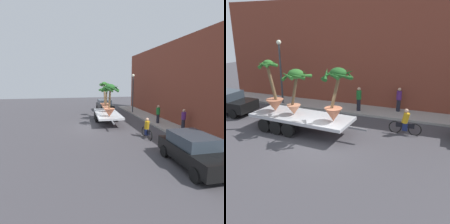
% 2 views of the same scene
% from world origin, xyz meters
% --- Properties ---
extents(ground_plane, '(60.00, 60.00, 0.00)m').
position_xyz_m(ground_plane, '(0.00, 0.00, 0.00)').
color(ground_plane, '#423F44').
extents(sidewalk, '(24.00, 2.20, 0.15)m').
position_xyz_m(sidewalk, '(0.00, 6.10, 0.07)').
color(sidewalk, '#A39E99').
rests_on(sidewalk, ground).
extents(building_facade, '(24.00, 1.20, 7.90)m').
position_xyz_m(building_facade, '(0.00, 7.80, 3.95)').
color(building_facade, brown).
rests_on(building_facade, ground).
extents(flatbed_trailer, '(7.01, 2.62, 0.98)m').
position_xyz_m(flatbed_trailer, '(-2.02, 1.14, 0.76)').
color(flatbed_trailer, '#B7BABF').
rests_on(flatbed_trailer, ground).
extents(potted_palm_rear, '(1.37, 1.11, 3.06)m').
position_xyz_m(potted_palm_rear, '(-3.74, 1.25, 2.11)').
color(potted_palm_rear, '#C17251').
rests_on(potted_palm_rear, flatbed_trailer).
extents(potted_palm_middle, '(1.68, 1.68, 2.91)m').
position_xyz_m(potted_palm_middle, '(0.47, 0.92, 2.50)').
color(potted_palm_middle, '#B26647').
rests_on(potted_palm_middle, flatbed_trailer).
extents(potted_palm_front, '(1.56, 1.63, 2.66)m').
position_xyz_m(potted_palm_front, '(-2.10, 1.13, 2.58)').
color(potted_palm_front, tan).
rests_on(potted_palm_front, flatbed_trailer).
extents(cyclist, '(1.84, 0.34, 1.54)m').
position_xyz_m(cyclist, '(3.90, 2.93, 0.67)').
color(cyclist, black).
rests_on(cyclist, ground).
extents(pedestrian_near_gate, '(0.36, 0.36, 1.71)m').
position_xyz_m(pedestrian_near_gate, '(0.27, 5.68, 1.04)').
color(pedestrian_near_gate, black).
rests_on(pedestrian_near_gate, sidewalk).
extents(pedestrian_far_left, '(0.36, 0.36, 1.71)m').
position_xyz_m(pedestrian_far_left, '(2.94, 6.59, 1.04)').
color(pedestrian_far_left, black).
rests_on(pedestrian_far_left, sidewalk).
extents(street_lamp, '(0.36, 0.36, 4.83)m').
position_xyz_m(street_lamp, '(-5.89, 5.30, 3.23)').
color(street_lamp, '#383D42').
rests_on(street_lamp, sidewalk).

